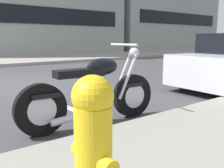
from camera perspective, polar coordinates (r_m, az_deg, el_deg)
The scene contains 5 objects.
ground_plane at distance 7.38m, azimuth -21.08°, elevation -0.01°, with size 260.00×260.00×0.00m, color #3D3D3F.
sidewalk_far_curb at distance 19.85m, azimuth 7.30°, elevation 6.66°, with size 120.00×5.00×0.14m, color gray.
parking_stall_stripe at distance 3.93m, azimuth -3.99°, elevation -7.68°, with size 0.12×2.20×0.01m, color silver.
parked_motorcycle at distance 3.57m, azimuth -4.21°, elevation -2.31°, with size 2.11×0.62×1.13m.
fire_hydrant at distance 1.52m, azimuth -4.16°, elevation -13.23°, with size 0.24×0.36×0.86m.
Camera 1 is at (-2.09, -6.98, 1.19)m, focal length 41.24 mm.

